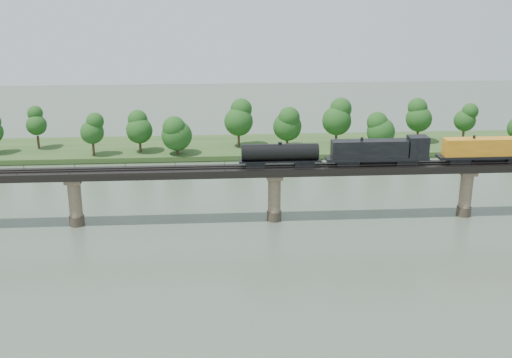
{
  "coord_description": "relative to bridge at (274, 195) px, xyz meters",
  "views": [
    {
      "loc": [
        -12.1,
        -92.59,
        48.88
      ],
      "look_at": [
        -3.75,
        30.0,
        9.0
      ],
      "focal_mm": 45.0,
      "sensor_mm": 36.0,
      "label": 1
    }
  ],
  "objects": [
    {
      "name": "bridge_superstructure",
      "position": [
        0.0,
        0.0,
        6.33
      ],
      "size": [
        220.0,
        4.9,
        0.75
      ],
      "color": "black",
      "rests_on": "bridge"
    },
    {
      "name": "ground",
      "position": [
        0.0,
        -30.0,
        -5.46
      ],
      "size": [
        400.0,
        400.0,
        0.0
      ],
      "primitive_type": "plane",
      "color": "#3F4E3D",
      "rests_on": "ground"
    },
    {
      "name": "far_bank",
      "position": [
        0.0,
        55.0,
        -4.66
      ],
      "size": [
        300.0,
        24.0,
        1.6
      ],
      "primitive_type": "cube",
      "color": "#2B491D",
      "rests_on": "ground"
    },
    {
      "name": "bridge",
      "position": [
        0.0,
        0.0,
        0.0
      ],
      "size": [
        236.0,
        30.0,
        11.5
      ],
      "color": "#473A2D",
      "rests_on": "ground"
    },
    {
      "name": "far_treeline",
      "position": [
        -8.21,
        50.52,
        3.37
      ],
      "size": [
        289.06,
        17.54,
        13.6
      ],
      "color": "#382619",
      "rests_on": "far_bank"
    },
    {
      "name": "freight_train",
      "position": [
        36.33,
        -0.0,
        8.82
      ],
      "size": [
        84.47,
        3.29,
        5.81
      ],
      "color": "black",
      "rests_on": "bridge"
    }
  ]
}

